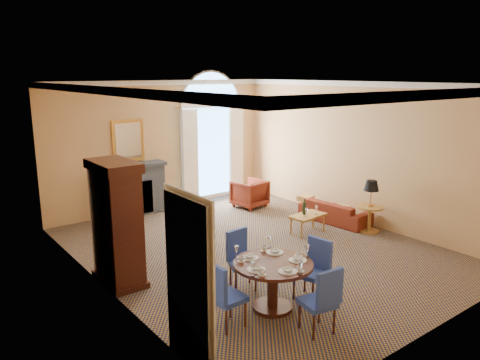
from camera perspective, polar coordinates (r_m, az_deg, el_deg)
ground at (r=9.31m, az=1.89°, el=-8.38°), size 7.50×7.50×0.00m
room_envelope at (r=9.22m, az=-0.76°, el=7.51°), size 6.04×7.52×3.45m
armoire at (r=7.83m, az=-14.79°, el=-5.36°), size 0.58×1.04×2.04m
dining_table at (r=6.90m, az=4.03°, el=-11.35°), size 1.16×1.16×0.93m
dining_chair_north at (r=7.58m, az=-0.01°, el=-9.15°), size 0.54×0.54×0.94m
dining_chair_south at (r=6.38m, az=10.10°, el=-13.87°), size 0.49×0.49×0.94m
dining_chair_east at (r=7.32m, az=9.04°, el=-10.16°), size 0.51×0.51×0.94m
dining_chair_west at (r=6.42m, az=-2.12°, el=-13.47°), size 0.44×0.43×0.94m
sofa at (r=11.07m, az=11.48°, el=-3.78°), size 0.81×1.73×0.49m
armchair at (r=12.03m, az=1.15°, el=-1.64°), size 0.85×0.87×0.70m
coffee_table at (r=10.17m, az=8.27°, el=-4.30°), size 0.85×0.53×0.75m
side_table at (r=10.42m, az=15.63°, el=-2.41°), size 0.58×0.58×1.13m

